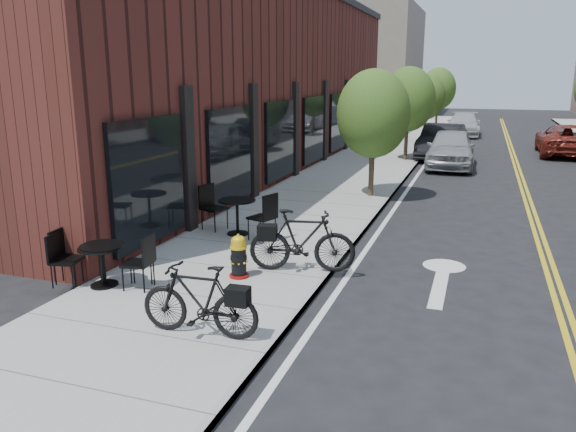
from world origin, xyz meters
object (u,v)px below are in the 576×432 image
at_px(bicycle_right, 302,241).
at_px(bistro_set_a, 103,259).
at_px(fire_hydrant, 239,257).
at_px(bicycle_left, 199,300).
at_px(bistro_set_c, 237,212).
at_px(parked_car_far, 566,140).
at_px(parked_car_b, 442,141).
at_px(parked_car_c, 463,124).
at_px(parked_car_a, 451,148).
at_px(bistro_set_b, 101,261).

relative_size(bicycle_right, bistro_set_a, 1.10).
bearing_deg(bistro_set_a, fire_hydrant, 22.99).
height_order(bicycle_left, bicycle_right, bicycle_right).
bearing_deg(bistro_set_c, parked_car_far, 81.28).
xyz_separation_m(fire_hydrant, parked_car_b, (2.32, 17.65, 0.27)).
distance_m(bicycle_right, parked_car_c, 27.70).
distance_m(bicycle_left, parked_car_far, 24.17).
xyz_separation_m(parked_car_a, parked_car_b, (-0.54, 2.57, -0.01)).
distance_m(bicycle_left, bistro_set_c, 5.24).
bearing_deg(parked_car_far, parked_car_a, 49.04).
distance_m(fire_hydrant, parked_car_far, 22.08).
height_order(fire_hydrant, bistro_set_a, bistro_set_a).
distance_m(bicycle_left, bicycle_right, 3.10).
distance_m(bicycle_left, parked_car_a, 17.61).
distance_m(bicycle_left, parked_car_b, 20.11).
distance_m(bistro_set_c, parked_car_far, 20.16).
bearing_deg(fire_hydrant, bistro_set_a, -174.94).
height_order(parked_car_a, parked_car_c, parked_car_a).
relative_size(bistro_set_a, parked_car_c, 0.38).
bearing_deg(bistro_set_a, parked_car_c, 74.46).
relative_size(bicycle_left, parked_car_far, 0.34).
relative_size(bistro_set_a, bistro_set_c, 0.89).
bearing_deg(bistro_set_a, bistro_set_c, 70.73).
bearing_deg(fire_hydrant, bicycle_left, -103.26).
relative_size(fire_hydrant, bistro_set_a, 0.45).
xyz_separation_m(fire_hydrant, bicycle_left, (0.44, -2.36, 0.15)).
relative_size(bicycle_left, parked_car_a, 0.38).
height_order(fire_hydrant, bicycle_right, bicycle_right).
xyz_separation_m(bistro_set_c, parked_car_far, (9.01, 18.03, 0.07)).
distance_m(bicycle_right, bistro_set_c, 2.92).
relative_size(bistro_set_a, parked_car_far, 0.35).
distance_m(fire_hydrant, bistro_set_a, 2.38).
bearing_deg(bicycle_right, bicycle_left, 156.51).
bearing_deg(bicycle_right, bistro_set_a, 107.61).
relative_size(bicycle_left, bistro_set_b, 1.00).
height_order(parked_car_a, parked_car_far, parked_car_a).
height_order(fire_hydrant, parked_car_b, parked_car_b).
distance_m(bistro_set_c, parked_car_b, 15.45).
height_order(bistro_set_a, parked_car_far, parked_car_far).
relative_size(bicycle_right, parked_car_a, 0.43).
xyz_separation_m(bicycle_right, parked_car_c, (1.88, 27.63, -0.02)).
distance_m(fire_hydrant, bicycle_right, 1.23).
relative_size(bicycle_right, bistro_set_c, 0.98).
xyz_separation_m(bicycle_left, parked_car_far, (7.38, 23.01, 0.08)).
bearing_deg(fire_hydrant, bicycle_right, 10.21).
distance_m(bistro_set_c, parked_car_a, 13.11).
relative_size(bistro_set_b, bistro_set_c, 0.87).
bearing_deg(parked_car_far, bicycle_right, 71.90).
distance_m(fire_hydrant, parked_car_a, 15.35).
distance_m(bicycle_right, bistro_set_a, 3.59).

